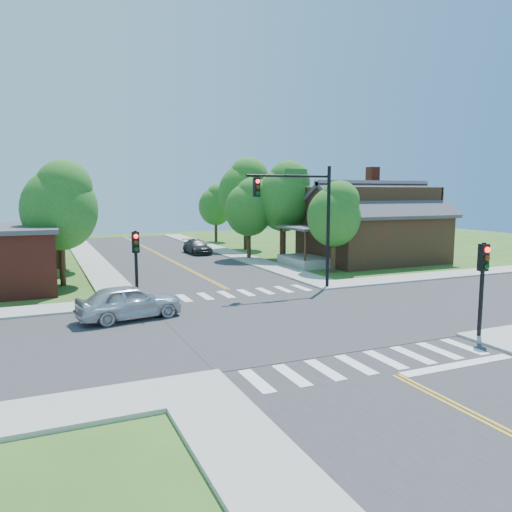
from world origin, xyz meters
name	(u,v)px	position (x,y,z in m)	size (l,w,h in m)	color
ground	(286,320)	(0.00, 0.00, 0.00)	(100.00, 100.00, 0.00)	#35551A
road_ns	(286,320)	(0.00, 0.00, 0.02)	(10.00, 90.00, 0.04)	#2D2D30
road_ew	(286,320)	(0.00, 0.00, 0.03)	(90.00, 10.00, 0.04)	#2D2D30
intersection_patch	(286,320)	(0.00, 0.00, 0.00)	(10.20, 10.20, 0.06)	#2D2D30
sidewalk_ne	(366,258)	(15.82, 15.82, 0.07)	(40.00, 40.00, 0.14)	#9E9B93
crosswalk_north	(236,293)	(0.00, 6.20, 0.05)	(8.85, 2.00, 0.01)	white
crosswalk_south	(371,362)	(0.00, -6.20, 0.05)	(8.85, 2.00, 0.01)	white
centerline	(286,319)	(0.00, 0.00, 0.05)	(0.30, 90.00, 0.01)	gold
stop_bar	(458,366)	(2.50, -7.60, 0.00)	(4.60, 0.45, 0.09)	white
signal_mast_ne	(303,207)	(3.91, 5.59, 4.85)	(5.30, 0.42, 7.20)	black
signal_pole_se	(483,272)	(5.60, -5.62, 2.66)	(0.34, 0.42, 3.80)	black
signal_pole_nw	(136,254)	(-5.60, 5.58, 2.66)	(0.34, 0.42, 3.80)	black
house_ne	(371,221)	(15.11, 14.23, 3.33)	(13.05, 8.80, 7.11)	#322311
tree_e_a	(335,213)	(9.20, 10.46, 4.26)	(3.83, 3.64, 6.51)	#382314
tree_e_b	(285,195)	(9.25, 18.28, 5.46)	(4.90, 4.66, 8.33)	#382314
tree_e_c	(246,189)	(8.97, 26.24, 5.94)	(5.33, 5.07, 9.07)	#382314
tree_e_d	(217,204)	(8.80, 34.62, 4.35)	(3.91, 3.71, 6.65)	#382314
tree_w_a	(61,204)	(-8.68, 12.89, 5.01)	(4.50, 4.27, 7.65)	#382314
tree_w_b	(57,207)	(-8.66, 20.21, 4.60)	(4.13, 3.92, 7.02)	#382314
tree_w_c	(51,202)	(-8.88, 27.60, 4.83)	(4.34, 4.12, 7.38)	#382314
tree_w_d	(45,203)	(-9.21, 37.05, 4.52)	(4.06, 3.86, 6.90)	#382314
tree_house	(250,206)	(6.47, 19.38, 4.54)	(4.08, 3.87, 6.93)	#382314
tree_bldg	(62,206)	(-8.39, 18.58, 4.71)	(4.24, 4.02, 7.20)	#382314
car_silver	(129,302)	(-6.43, 2.91, 0.79)	(4.89, 2.60, 1.58)	silver
car_dgrey	(197,247)	(3.37, 24.57, 0.63)	(1.91, 4.41, 1.26)	#27292C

